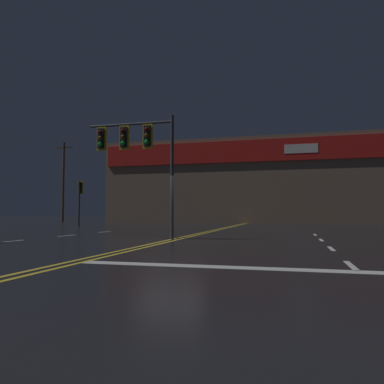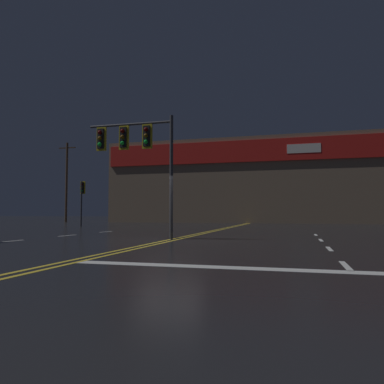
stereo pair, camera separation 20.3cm
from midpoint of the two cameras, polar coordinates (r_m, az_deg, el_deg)
name	(u,v)px [view 1 (the left image)]	position (r m, az deg, el deg)	size (l,w,h in m)	color
ground_plane	(170,241)	(14.06, -3.85, -7.42)	(200.00, 200.00, 0.00)	black
road_markings	(191,244)	(12.46, -0.69, -7.94)	(16.32, 60.00, 0.01)	gold
traffic_signal_median	(135,145)	(15.51, -9.11, 7.15)	(3.67, 0.36, 4.92)	#38383D
traffic_signal_corner_northwest	(80,193)	(30.48, -16.89, -0.16)	(0.42, 0.36, 3.53)	#38383D
building_backdrop	(250,183)	(43.54, 8.76, 1.35)	(31.46, 10.23, 8.96)	#7A6651
utility_pole_row	(254,174)	(38.77, 9.25, 2.79)	(44.81, 0.26, 10.16)	#4C3828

